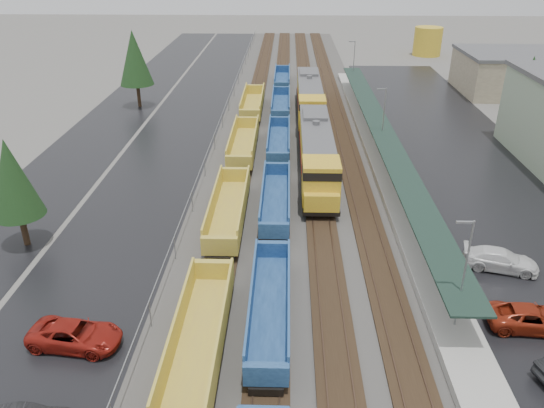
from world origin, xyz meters
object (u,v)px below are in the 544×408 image
(locomotive_trail, at_px, (310,99))
(storage_tank, at_px, (428,41))
(locomotive_lead, at_px, (317,153))
(parked_car_west_c, at_px, (75,335))
(parked_car_east_c, at_px, (501,260))
(parked_car_east_b, at_px, (532,318))
(well_string_yellow, at_px, (217,262))
(well_string_blue, at_px, (276,200))

(locomotive_trail, relative_size, storage_tank, 3.76)
(locomotive_lead, height_order, storage_tank, storage_tank)
(storage_tank, distance_m, parked_car_west_c, 102.17)
(locomotive_lead, distance_m, parked_car_east_c, 21.40)
(locomotive_lead, height_order, parked_car_east_b, locomotive_lead)
(well_string_yellow, distance_m, parked_car_west_c, 10.81)
(well_string_yellow, bearing_deg, locomotive_lead, 66.68)
(locomotive_lead, xyz_separation_m, well_string_blue, (-4.00, -7.88, -1.50))
(parked_car_east_b, bearing_deg, well_string_blue, 50.70)
(well_string_yellow, distance_m, well_string_blue, 11.40)
(well_string_yellow, height_order, parked_car_east_c, well_string_yellow)
(parked_car_west_c, relative_size, parked_car_east_c, 1.03)
(well_string_blue, xyz_separation_m, storage_tank, (30.71, 74.64, 1.81))
(locomotive_trail, xyz_separation_m, well_string_blue, (-4.00, -28.88, -1.50))
(parked_car_west_c, distance_m, parked_car_east_c, 30.06)
(locomotive_lead, bearing_deg, well_string_blue, -116.91)
(locomotive_trail, height_order, parked_car_west_c, locomotive_trail)
(parked_car_east_b, bearing_deg, well_string_yellow, 80.40)
(well_string_blue, bearing_deg, well_string_yellow, -110.53)
(parked_car_east_c, bearing_deg, storage_tank, 5.86)
(well_string_yellow, xyz_separation_m, parked_car_east_b, (20.50, -5.17, -0.46))
(storage_tank, xyz_separation_m, parked_car_east_b, (-14.21, -90.49, -2.18))
(locomotive_trail, distance_m, parked_car_east_c, 40.13)
(well_string_yellow, relative_size, parked_car_west_c, 17.44)
(locomotive_trail, bearing_deg, parked_car_east_c, -71.15)
(locomotive_trail, distance_m, parked_car_east_b, 46.48)
(well_string_blue, distance_m, parked_car_east_b, 22.88)
(well_string_blue, bearing_deg, locomotive_trail, 82.11)
(well_string_yellow, xyz_separation_m, parked_car_east_c, (20.95, 1.62, -0.44))
(well_string_yellow, height_order, storage_tank, storage_tank)
(well_string_blue, height_order, parked_car_west_c, well_string_blue)
(locomotive_lead, bearing_deg, locomotive_trail, 90.00)
(parked_car_west_c, distance_m, parked_car_east_b, 28.25)
(locomotive_lead, xyz_separation_m, parked_car_east_c, (12.95, -16.94, -1.84))
(locomotive_trail, xyz_separation_m, storage_tank, (26.71, 45.76, 0.31))
(locomotive_lead, xyz_separation_m, storage_tank, (26.71, 66.76, 0.31))
(locomotive_trail, relative_size, parked_car_east_b, 4.04)
(locomotive_lead, relative_size, locomotive_trail, 1.00)
(locomotive_trail, distance_m, well_string_blue, 29.20)
(well_string_blue, xyz_separation_m, parked_car_east_b, (16.50, -15.84, -0.37))
(well_string_blue, relative_size, parked_car_east_c, 19.80)
(parked_car_east_b, distance_m, parked_car_east_c, 6.80)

